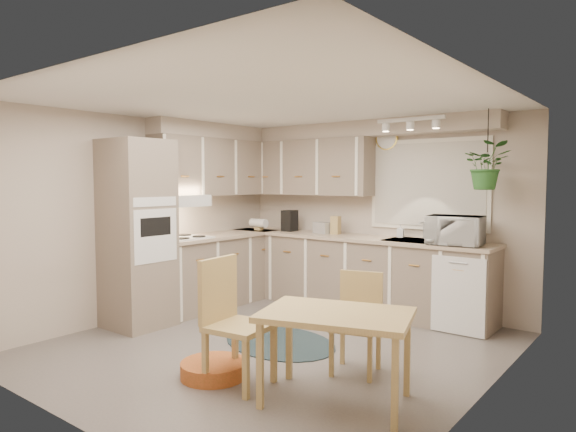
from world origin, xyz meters
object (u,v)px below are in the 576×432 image
(chair_back, at_px, (356,324))
(microwave, at_px, (455,227))
(chair_left, at_px, (240,323))
(dining_table, at_px, (336,357))
(braided_rug, at_px, (280,342))
(pet_bed, at_px, (214,369))

(chair_back, relative_size, microwave, 1.47)
(chair_left, relative_size, microwave, 1.76)
(dining_table, relative_size, chair_left, 1.06)
(chair_back, distance_m, braided_rug, 1.13)
(dining_table, bearing_deg, chair_back, 106.66)
(chair_back, relative_size, pet_bed, 1.53)
(chair_back, bearing_deg, pet_bed, 26.77)
(dining_table, distance_m, pet_bed, 1.13)
(braided_rug, bearing_deg, chair_left, -67.80)
(chair_left, distance_m, braided_rug, 1.23)
(pet_bed, height_order, microwave, microwave)
(microwave, bearing_deg, chair_left, -113.49)
(pet_bed, bearing_deg, chair_left, 1.21)
(pet_bed, distance_m, microwave, 3.03)
(dining_table, bearing_deg, braided_rug, 145.34)
(braided_rug, height_order, microwave, microwave)
(dining_table, xyz_separation_m, braided_rug, (-1.20, 0.83, -0.34))
(pet_bed, bearing_deg, microwave, 67.44)
(microwave, bearing_deg, chair_back, -102.76)
(braided_rug, distance_m, pet_bed, 1.05)
(chair_back, height_order, pet_bed, chair_back)
(dining_table, distance_m, chair_left, 0.82)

